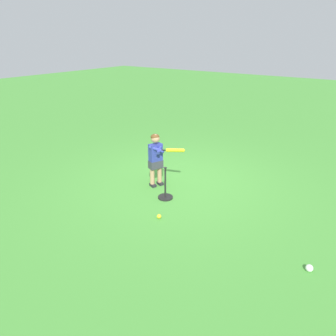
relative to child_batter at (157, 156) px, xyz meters
name	(u,v)px	position (x,y,z in m)	size (l,w,h in m)	color
ground_plane	(179,182)	(-0.40, 0.27, -0.65)	(40.00, 40.00, 0.00)	#479338
child_batter	(157,156)	(0.00, 0.00, 0.00)	(0.32, 0.77, 1.08)	#232328
play_ball_far_right	(309,268)	(0.88, 3.13, -0.60)	(0.10, 0.10, 0.10)	white
play_ball_center_lawn	(159,216)	(0.98, 0.78, -0.61)	(0.08, 0.08, 0.08)	yellow
batting_tee	(165,193)	(0.34, 0.45, -0.55)	(0.28, 0.28, 0.62)	black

